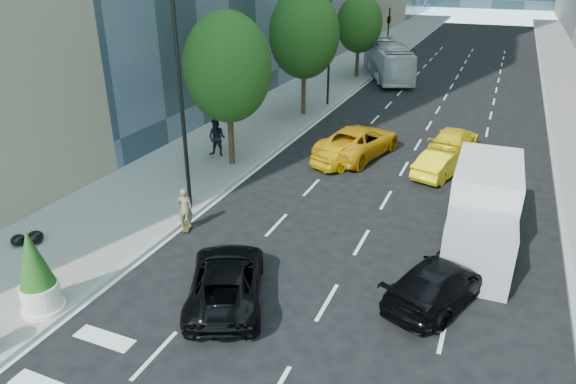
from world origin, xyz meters
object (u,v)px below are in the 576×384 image
at_px(city_bus, 388,60).
at_px(box_truck, 483,210).
at_px(skateboarder, 185,211).
at_px(planter_shrub, 36,273).
at_px(black_sedan_lincoln, 226,280).
at_px(black_sedan_mercedes, 442,281).

xyz_separation_m(city_bus, box_truck, (9.80, -27.95, -0.02)).
relative_size(skateboarder, planter_shrub, 0.61).
distance_m(box_truck, planter_shrub, 14.75).
height_order(skateboarder, black_sedan_lincoln, skateboarder).
height_order(black_sedan_mercedes, city_bus, city_bus).
bearing_deg(black_sedan_mercedes, box_truck, -80.27).
bearing_deg(black_sedan_mercedes, city_bus, -52.22).
bearing_deg(planter_shrub, black_sedan_mercedes, 26.23).
relative_size(black_sedan_lincoln, city_bus, 0.43).
relative_size(black_sedan_mercedes, city_bus, 0.42).
bearing_deg(box_truck, black_sedan_lincoln, -138.66).
bearing_deg(planter_shrub, black_sedan_lincoln, 31.06).
xyz_separation_m(black_sedan_mercedes, planter_shrub, (-10.77, -5.31, 0.75)).
relative_size(black_sedan_lincoln, box_truck, 0.75).
xyz_separation_m(black_sedan_lincoln, planter_shrub, (-4.64, -2.80, 0.76)).
distance_m(city_bus, planter_shrub, 37.11).
bearing_deg(black_sedan_lincoln, black_sedan_mercedes, 178.17).
relative_size(skateboarder, city_bus, 0.15).
height_order(box_truck, planter_shrub, box_truck).
bearing_deg(box_truck, city_bus, 108.41).
bearing_deg(skateboarder, black_sedan_lincoln, 114.14).
height_order(black_sedan_mercedes, planter_shrub, planter_shrub).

